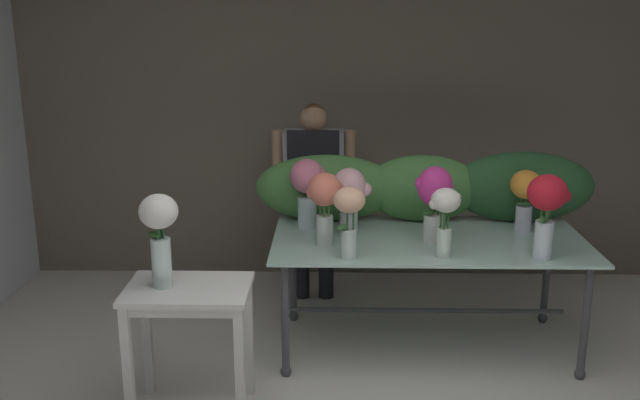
% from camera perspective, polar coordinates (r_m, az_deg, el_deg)
% --- Properties ---
extents(ground_plane, '(7.52, 7.52, 0.00)m').
position_cam_1_polar(ground_plane, '(4.85, 3.89, -12.47)').
color(ground_plane, silver).
extents(wall_back, '(5.79, 0.12, 2.80)m').
position_cam_1_polar(wall_back, '(5.99, 3.43, 7.03)').
color(wall_back, '#706656').
rests_on(wall_back, ground).
extents(display_table_glass, '(2.04, 1.03, 0.79)m').
position_cam_1_polar(display_table_glass, '(4.77, 8.65, -4.18)').
color(display_table_glass, '#A6CEC2').
rests_on(display_table_glass, ground).
extents(side_table_white, '(0.68, 0.49, 0.77)m').
position_cam_1_polar(side_table_white, '(4.04, -10.44, -8.43)').
color(side_table_white, white).
rests_on(side_table_white, ground).
extents(florist, '(0.64, 0.24, 1.55)m').
position_cam_1_polar(florist, '(5.47, -0.51, 1.54)').
color(florist, '#232328').
rests_on(florist, ground).
extents(foliage_backdrop, '(2.37, 0.31, 0.50)m').
position_cam_1_polar(foliage_backdrop, '(5.04, 8.13, 0.99)').
color(foliage_backdrop, '#477F3D').
rests_on(foliage_backdrop, display_table_glass).
extents(vase_coral_freesia, '(0.23, 0.22, 0.47)m').
position_cam_1_polar(vase_coral_freesia, '(4.46, 0.36, 0.04)').
color(vase_coral_freesia, silver).
rests_on(vase_coral_freesia, display_table_glass).
extents(vase_blush_lilies, '(0.26, 0.23, 0.45)m').
position_cam_1_polar(vase_blush_lilies, '(4.68, 2.41, 0.48)').
color(vase_blush_lilies, silver).
rests_on(vase_blush_lilies, display_table_glass).
extents(vase_ivory_carnations, '(0.19, 0.18, 0.43)m').
position_cam_1_polar(vase_ivory_carnations, '(4.32, 9.98, -1.06)').
color(vase_ivory_carnations, silver).
rests_on(vase_ivory_carnations, display_table_glass).
extents(vase_sunset_ranunculus, '(0.21, 0.21, 0.42)m').
position_cam_1_polar(vase_sunset_ranunculus, '(4.94, 16.12, 0.48)').
color(vase_sunset_ranunculus, silver).
rests_on(vase_sunset_ranunculus, display_table_glass).
extents(vase_crimson_snapdragons, '(0.25, 0.24, 0.52)m').
position_cam_1_polar(vase_crimson_snapdragons, '(4.41, 17.68, -0.41)').
color(vase_crimson_snapdragons, silver).
rests_on(vase_crimson_snapdragons, display_table_glass).
extents(vase_magenta_peonies, '(0.25, 0.22, 0.50)m').
position_cam_1_polar(vase_magenta_peonies, '(4.56, 9.18, 0.26)').
color(vase_magenta_peonies, silver).
rests_on(vase_magenta_peonies, display_table_glass).
extents(vase_rosy_hydrangea, '(0.24, 0.23, 0.48)m').
position_cam_1_polar(vase_rosy_hydrangea, '(4.83, -1.01, 1.07)').
color(vase_rosy_hydrangea, silver).
rests_on(vase_rosy_hydrangea, display_table_glass).
extents(vase_peach_dahlias, '(0.19, 0.19, 0.44)m').
position_cam_1_polar(vase_peach_dahlias, '(4.23, 2.38, -1.00)').
color(vase_peach_dahlias, silver).
rests_on(vase_peach_dahlias, display_table_glass).
extents(vase_white_roses_tall, '(0.21, 0.21, 0.52)m').
position_cam_1_polar(vase_white_roses_tall, '(3.92, -12.70, -2.43)').
color(vase_white_roses_tall, silver).
rests_on(vase_white_roses_tall, side_table_white).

